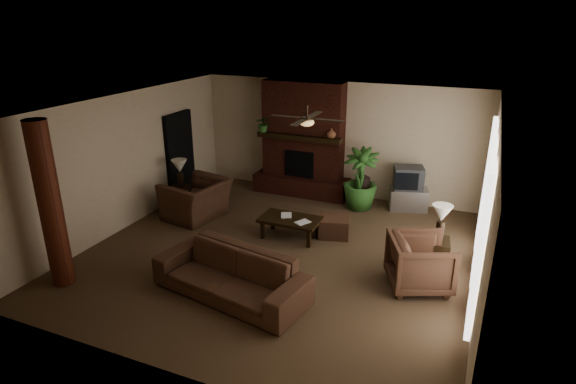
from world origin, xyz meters
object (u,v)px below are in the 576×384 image
at_px(coffee_table, 290,221).
at_px(side_table_left, 182,198).
at_px(tv_stand, 408,199).
at_px(lamp_left, 180,168).
at_px(ottoman, 334,226).
at_px(floor_plant, 359,192).
at_px(sofa, 230,268).
at_px(armchair_left, 196,193).
at_px(floor_vase, 362,188).
at_px(log_column, 50,206).
at_px(side_table_right, 434,254).
at_px(lamp_right, 442,216).
at_px(armchair_right, 421,260).

distance_m(coffee_table, side_table_left, 2.93).
distance_m(tv_stand, lamp_left, 5.32).
xyz_separation_m(ottoman, floor_plant, (0.09, 1.64, 0.20)).
distance_m(sofa, side_table_left, 3.94).
xyz_separation_m(sofa, floor_plant, (0.94, 4.41, -0.10)).
height_order(armchair_left, side_table_left, armchair_left).
bearing_deg(floor_vase, log_column, -125.29).
relative_size(floor_vase, side_table_right, 1.40).
relative_size(tv_stand, side_table_right, 1.55).
bearing_deg(lamp_left, side_table_right, -5.55).
distance_m(side_table_left, lamp_right, 5.84).
xyz_separation_m(log_column, lamp_right, (5.76, 3.00, -0.40)).
bearing_deg(floor_vase, ottoman, -93.79).
height_order(side_table_right, lamp_right, lamp_right).
height_order(armchair_left, lamp_right, lamp_right).
bearing_deg(ottoman, lamp_right, -14.45).
distance_m(armchair_right, floor_vase, 3.61).
bearing_deg(lamp_left, ottoman, 0.55).
distance_m(log_column, side_table_right, 6.52).
bearing_deg(coffee_table, lamp_right, -1.61).
bearing_deg(log_column, coffee_table, 46.94).
distance_m(tv_stand, floor_plant, 1.15).
distance_m(armchair_left, tv_stand, 4.86).
relative_size(log_column, floor_plant, 1.96).
bearing_deg(ottoman, floor_vase, 86.21).
height_order(armchair_left, coffee_table, armchair_left).
bearing_deg(armchair_right, tv_stand, -10.57).
height_order(armchair_left, armchair_right, armchair_left).
height_order(coffee_table, floor_vase, floor_vase).
xyz_separation_m(floor_plant, side_table_right, (1.96, -2.23, -0.13)).
xyz_separation_m(log_column, tv_stand, (4.83, 5.55, -1.15)).
height_order(armchair_right, side_table_left, armchair_right).
distance_m(log_column, lamp_left, 3.53).
relative_size(coffee_table, ottoman, 2.00).
xyz_separation_m(coffee_table, side_table_right, (2.83, -0.13, -0.10)).
relative_size(sofa, lamp_right, 3.94).
xyz_separation_m(ottoman, side_table_right, (2.05, -0.59, 0.08)).
bearing_deg(floor_vase, lamp_right, -49.79).
bearing_deg(tv_stand, floor_vase, 175.51).
distance_m(log_column, floor_plant, 6.47).
distance_m(floor_vase, side_table_right, 3.08).
bearing_deg(sofa, coffee_table, 99.03).
bearing_deg(side_table_right, lamp_left, 174.45).
bearing_deg(lamp_left, armchair_right, -13.16).
bearing_deg(side_table_left, floor_vase, 25.96).
bearing_deg(lamp_left, sofa, -43.97).
xyz_separation_m(armchair_right, floor_vase, (-1.79, 3.14, -0.06)).
bearing_deg(armchair_right, side_table_right, -33.68).
xyz_separation_m(tv_stand, lamp_right, (0.93, -2.55, 0.75)).
distance_m(floor_vase, floor_plant, 0.17).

